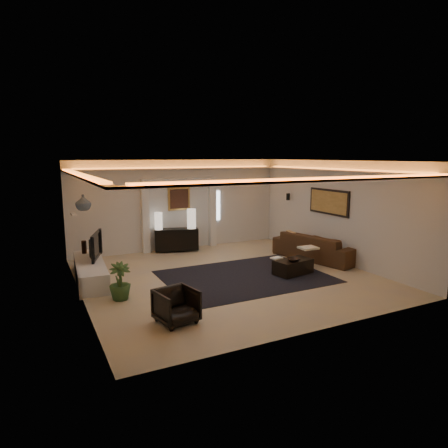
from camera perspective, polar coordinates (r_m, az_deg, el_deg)
name	(u,v)px	position (r m, az deg, el deg)	size (l,w,h in m)	color
floor	(227,277)	(10.13, 0.50, -7.59)	(7.00, 7.00, 0.00)	#CDB780
ceiling	(228,161)	(9.67, 0.53, 9.04)	(7.00, 7.00, 0.00)	white
wall_back	(179,205)	(12.98, -6.52, 2.75)	(7.00, 7.00, 0.00)	silver
wall_front	(321,250)	(6.92, 13.80, -3.66)	(7.00, 7.00, 0.00)	silver
wall_left	(78,232)	(8.81, -20.23, -1.14)	(7.00, 7.00, 0.00)	silver
wall_right	(336,212)	(11.79, 15.86, 1.73)	(7.00, 7.00, 0.00)	silver
cove_soffit	(228,173)	(9.68, 0.53, 7.38)	(7.00, 7.00, 0.04)	silver
daylight_slit	(217,206)	(13.50, -1.08, 2.65)	(0.25, 0.03, 1.00)	white
area_rug	(245,277)	(10.15, 3.05, -7.55)	(4.00, 3.00, 0.01)	black
pilaster_left	(145,218)	(12.60, -11.25, 0.80)	(0.22, 0.20, 2.20)	silver
pilaster_right	(212,214)	(13.37, -1.71, 1.50)	(0.22, 0.20, 2.20)	silver
alcove_header	(179,180)	(12.82, -6.43, 6.26)	(2.52, 0.20, 0.12)	silver
painting_frame	(179,199)	(12.93, -6.49, 3.62)	(0.74, 0.04, 0.74)	tan
painting_canvas	(179,199)	(12.91, -6.45, 3.61)	(0.62, 0.02, 0.62)	#4C2D1E
art_panel_frame	(329,202)	(11.96, 14.85, 3.09)	(0.04, 1.64, 0.74)	black
art_panel_gold	(328,202)	(11.94, 14.76, 3.09)	(0.02, 1.50, 0.62)	tan
wall_sconce	(288,197)	(13.39, 9.19, 3.89)	(0.12, 0.12, 0.22)	black
wall_niche	(73,214)	(10.16, -20.86, 1.35)	(0.10, 0.55, 0.04)	silver
console	(177,239)	(12.73, -6.83, -2.18)	(1.36, 0.43, 0.68)	black
lamp_left	(158,219)	(12.56, -9.40, 0.79)	(0.24, 0.24, 0.54)	#F2E3CE
lamp_right	(191,218)	(12.63, -4.70, 0.94)	(0.28, 0.28, 0.63)	beige
media_ledge	(90,271)	(10.34, -18.69, -6.47)	(0.66, 2.62, 0.49)	white
tv	(92,246)	(10.50, -18.47, -3.06)	(0.15, 1.15, 0.66)	black
figurine	(84,247)	(11.14, -19.48, -3.15)	(0.13, 0.13, 0.34)	black
ginger_jar	(83,203)	(10.55, -19.58, 2.92)	(0.38, 0.38, 0.40)	slate
plant	(120,281)	(8.77, -14.74, -7.99)	(0.45, 0.45, 0.80)	#345827
sofa	(316,247)	(12.05, 13.13, -3.18)	(1.01, 2.58, 0.75)	#46261C
throw_blanket	(308,248)	(11.06, 12.01, -3.37)	(0.48, 0.39, 0.05)	white
throw_pillow	(291,238)	(12.27, 9.58, -1.99)	(0.12, 0.40, 0.40)	tan
coffee_table	(293,266)	(10.44, 9.88, -6.04)	(0.99, 0.54, 0.37)	black
bowl	(293,259)	(10.22, 9.92, -4.97)	(0.32, 0.32, 0.08)	black
magazine	(277,257)	(10.41, 7.58, -4.77)	(0.28, 0.20, 0.03)	white
armchair	(176,306)	(7.44, -6.86, -11.62)	(0.68, 0.70, 0.64)	black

